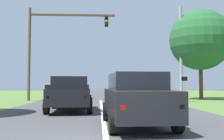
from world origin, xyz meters
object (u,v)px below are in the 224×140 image
Objects in this scene: red_suv_near at (136,98)px; utility_pole_right at (181,53)px; keep_moving_sign at (184,84)px; traffic_light at (51,39)px; crossing_suv_far at (141,90)px; oak_tree_right at (200,40)px; pickup_truck_lead at (70,93)px.

red_suv_near is 16.60m from utility_pole_right.
keep_moving_sign reaches higher than red_suv_near.
traffic_light is 1.84× the size of crossing_suv_far.
red_suv_near is at bearing -114.84° from keep_moving_sign.
red_suv_near is 13.60m from keep_moving_sign.
utility_pole_right is at bearing 77.82° from keep_moving_sign.
oak_tree_right is (2.65, 3.28, 4.22)m from keep_moving_sign.
utility_pole_right reaches higher than crossing_suv_far.
keep_moving_sign is 0.26× the size of utility_pole_right.
crossing_suv_far is 5.04m from utility_pole_right.
keep_moving_sign is (8.54, 7.06, 0.49)m from pickup_truck_lead.
traffic_light is at bearing 168.55° from keep_moving_sign.
oak_tree_right is at bearing -5.73° from crossing_suv_far.
crossing_suv_far is (2.77, 16.17, -0.06)m from red_suv_near.
keep_moving_sign is at bearing -102.18° from utility_pole_right.
pickup_truck_lead is at bearing -133.15° from utility_pole_right.
traffic_light is 3.66× the size of keep_moving_sign.
utility_pole_right is (11.77, 0.39, -1.08)m from traffic_light.
crossing_suv_far is at bearing 80.27° from red_suv_near.
pickup_truck_lead is 0.60× the size of utility_pole_right.
traffic_light is 0.96× the size of oak_tree_right.
traffic_light reaches higher than crossing_suv_far.
crossing_suv_far is at bearing 62.80° from pickup_truck_lead.
keep_moving_sign is 4.86m from crossing_suv_far.
traffic_light is 13.89m from oak_tree_right.
crossing_suv_far is (-2.94, 3.84, -0.53)m from keep_moving_sign.
keep_moving_sign is at bearing -128.97° from oak_tree_right.
pickup_truck_lead reaches higher than red_suv_near.
utility_pole_right is at bearing 46.85° from pickup_truck_lead.
crossing_suv_far is 0.52× the size of utility_pole_right.
utility_pole_right is (9.11, 9.72, 3.38)m from pickup_truck_lead.
red_suv_near is 0.59× the size of traffic_light.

